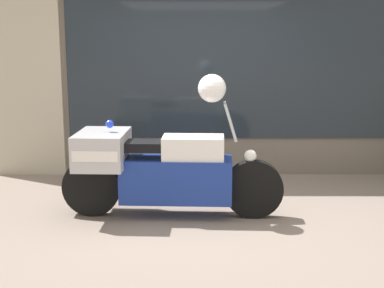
{
  "coord_description": "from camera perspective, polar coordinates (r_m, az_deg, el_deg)",
  "views": [
    {
      "loc": [
        -0.12,
        -5.85,
        1.99
      ],
      "look_at": [
        -0.15,
        0.43,
        0.73
      ],
      "focal_mm": 50.0,
      "sensor_mm": 36.0,
      "label": 1
    }
  ],
  "objects": [
    {
      "name": "shop_building",
      "position": [
        7.86,
        -2.22,
        10.53
      ],
      "size": [
        6.19,
        0.55,
        3.74
      ],
      "color": "#6B6056",
      "rests_on": "ground"
    },
    {
      "name": "window_display",
      "position": [
        8.05,
        4.45,
        0.36
      ],
      "size": [
        4.66,
        0.3,
        1.92
      ],
      "color": "slate",
      "rests_on": "ground"
    },
    {
      "name": "paramedic_motorcycle",
      "position": [
        5.97,
        -3.96,
        -2.47
      ],
      "size": [
        2.48,
        0.81,
        1.3
      ],
      "rotation": [
        0.0,
        0.0,
        -0.04
      ],
      "color": "black",
      "rests_on": "ground"
    },
    {
      "name": "ground_plane",
      "position": [
        6.18,
        1.41,
        -7.44
      ],
      "size": [
        60.0,
        60.0,
        0.0
      ],
      "primitive_type": "plane",
      "color": "gray"
    },
    {
      "name": "white_helmet",
      "position": [
        5.79,
        2.15,
        5.96
      ],
      "size": [
        0.31,
        0.31,
        0.31
      ],
      "primitive_type": "sphere",
      "color": "white",
      "rests_on": "paramedic_motorcycle"
    }
  ]
}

